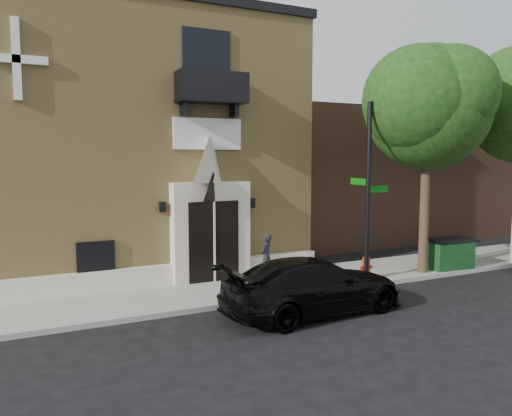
{
  "coord_description": "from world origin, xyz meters",
  "views": [
    {
      "loc": [
        -6.75,
        -12.34,
        4.17
      ],
      "look_at": [
        0.28,
        2.0,
        2.52
      ],
      "focal_mm": 35.0,
      "sensor_mm": 36.0,
      "label": 1
    }
  ],
  "objects_px": {
    "black_sedan": "(314,286)",
    "pedestrian_near": "(266,256)",
    "dumpster": "(449,253)",
    "street_sign": "(368,192)",
    "fire_hydrant": "(366,268)"
  },
  "relations": [
    {
      "from": "street_sign",
      "to": "fire_hydrant",
      "type": "distance_m",
      "value": 2.51
    },
    {
      "from": "black_sedan",
      "to": "pedestrian_near",
      "type": "height_order",
      "value": "pedestrian_near"
    },
    {
      "from": "dumpster",
      "to": "pedestrian_near",
      "type": "distance_m",
      "value": 6.8
    },
    {
      "from": "street_sign",
      "to": "pedestrian_near",
      "type": "height_order",
      "value": "street_sign"
    },
    {
      "from": "street_sign",
      "to": "dumpster",
      "type": "xyz_separation_m",
      "value": [
        3.83,
        0.14,
        -2.34
      ]
    },
    {
      "from": "black_sedan",
      "to": "pedestrian_near",
      "type": "relative_size",
      "value": 3.45
    },
    {
      "from": "black_sedan",
      "to": "dumpster",
      "type": "distance_m",
      "value": 7.22
    },
    {
      "from": "street_sign",
      "to": "fire_hydrant",
      "type": "xyz_separation_m",
      "value": [
        0.09,
        0.12,
        -2.5
      ]
    },
    {
      "from": "black_sedan",
      "to": "street_sign",
      "type": "bearing_deg",
      "value": -64.8
    },
    {
      "from": "fire_hydrant",
      "to": "black_sedan",
      "type": "bearing_deg",
      "value": -150.07
    },
    {
      "from": "black_sedan",
      "to": "pedestrian_near",
      "type": "xyz_separation_m",
      "value": [
        0.36,
        3.43,
        0.15
      ]
    },
    {
      "from": "black_sedan",
      "to": "street_sign",
      "type": "relative_size",
      "value": 0.9
    },
    {
      "from": "black_sedan",
      "to": "dumpster",
      "type": "bearing_deg",
      "value": -78.65
    },
    {
      "from": "dumpster",
      "to": "pedestrian_near",
      "type": "relative_size",
      "value": 1.15
    },
    {
      "from": "black_sedan",
      "to": "street_sign",
      "type": "height_order",
      "value": "street_sign"
    }
  ]
}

